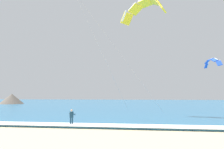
# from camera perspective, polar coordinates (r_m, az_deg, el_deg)

# --- Properties ---
(sea) EXTENTS (200.00, 120.00, 0.20)m
(sea) POSITION_cam_1_polar(r_m,az_deg,el_deg) (81.85, 2.02, -7.16)
(sea) COLOR teal
(sea) RESTS_ON ground
(surf_foam) EXTENTS (200.00, 2.53, 0.04)m
(surf_foam) POSITION_cam_1_polar(r_m,az_deg,el_deg) (24.36, -14.69, -11.76)
(surf_foam) COLOR white
(surf_foam) RESTS_ON sea
(surfboard) EXTENTS (0.60, 1.44, 0.09)m
(surfboard) POSITION_cam_1_polar(r_m,az_deg,el_deg) (24.08, -10.00, -12.39)
(surfboard) COLOR yellow
(surfboard) RESTS_ON ground
(kitesurfer) EXTENTS (0.55, 0.56, 1.69)m
(kitesurfer) POSITION_cam_1_polar(r_m,az_deg,el_deg) (24.00, -9.94, -10.23)
(kitesurfer) COLOR #143347
(kitesurfer) RESTS_ON ground
(kite_primary) EXTENTS (10.17, 10.28, 14.84)m
(kite_primary) POSITION_cam_1_polar(r_m,az_deg,el_deg) (32.78, 7.77, 15.98)
(kite_primary) COLOR yellow
(kite_distant) EXTENTS (2.49, 4.88, 1.86)m
(kite_distant) POSITION_cam_1_polar(r_m,az_deg,el_deg) (49.79, 23.36, 2.87)
(kite_distant) COLOR blue
(headland_left) EXTENTS (8.29, 8.59, 3.50)m
(headland_left) POSITION_cam_1_polar(r_m,az_deg,el_deg) (82.91, -23.40, -5.68)
(headland_left) COLOR #665B51
(headland_left) RESTS_ON ground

